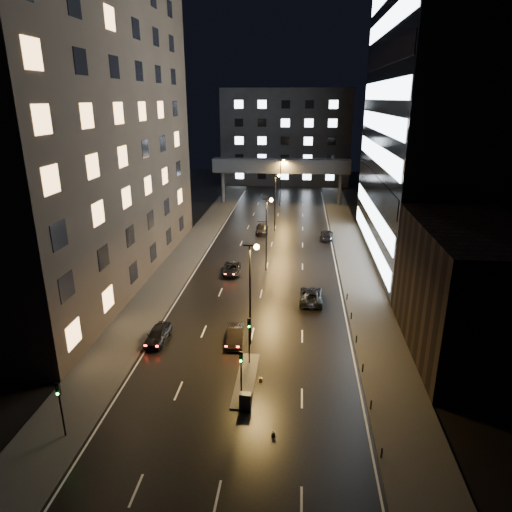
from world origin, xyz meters
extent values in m
plane|color=black|center=(0.00, 40.00, 0.00)|extent=(160.00, 160.00, 0.00)
cube|color=#383533|center=(-12.50, 35.00, 0.07)|extent=(5.00, 110.00, 0.15)
cube|color=#383533|center=(12.50, 35.00, 0.07)|extent=(5.00, 110.00, 0.15)
cube|color=#2D2319|center=(-22.50, 24.00, 20.00)|extent=(15.00, 48.00, 40.00)
cube|color=black|center=(20.00, 9.00, 6.00)|extent=(10.00, 18.00, 12.00)
cube|color=black|center=(25.00, 36.00, 22.50)|extent=(20.00, 36.00, 45.00)
cube|color=#333335|center=(0.00, 98.00, 12.50)|extent=(34.00, 14.00, 25.00)
cube|color=#333335|center=(0.00, 70.00, 8.50)|extent=(30.00, 3.00, 3.00)
cylinder|color=#333335|center=(-13.00, 70.00, 3.50)|extent=(0.80, 0.80, 7.00)
cylinder|color=#333335|center=(13.00, 70.00, 3.50)|extent=(0.80, 0.80, 7.00)
cube|color=#383533|center=(0.30, 2.00, 0.07)|extent=(1.60, 8.00, 0.15)
cylinder|color=black|center=(0.30, 4.50, 1.90)|extent=(0.12, 0.12, 3.50)
cube|color=black|center=(0.30, 4.50, 4.10)|extent=(0.28, 0.22, 0.90)
sphere|color=#0CFF33|center=(0.30, 4.36, 3.82)|extent=(0.18, 0.18, 0.18)
cylinder|color=black|center=(0.30, -1.00, 1.90)|extent=(0.12, 0.12, 3.50)
cube|color=black|center=(0.30, -1.00, 4.10)|extent=(0.28, 0.22, 0.90)
sphere|color=#0CFF33|center=(0.30, -1.14, 3.82)|extent=(0.18, 0.18, 0.18)
cylinder|color=black|center=(-11.50, -6.00, 1.75)|extent=(0.12, 0.12, 3.50)
cube|color=black|center=(-11.50, -6.00, 3.95)|extent=(0.28, 0.22, 0.90)
sphere|color=#0CFF33|center=(-11.50, -6.14, 3.67)|extent=(0.18, 0.18, 0.18)
cylinder|color=black|center=(10.20, -6.00, 0.45)|extent=(0.12, 0.12, 0.90)
cylinder|color=black|center=(10.20, -1.00, 0.45)|extent=(0.12, 0.12, 0.90)
cylinder|color=black|center=(10.20, 4.00, 0.45)|extent=(0.12, 0.12, 0.90)
cylinder|color=black|center=(10.20, 9.00, 0.45)|extent=(0.12, 0.12, 0.90)
cylinder|color=black|center=(10.20, 14.00, 0.45)|extent=(0.12, 0.12, 0.90)
cylinder|color=black|center=(10.20, 19.00, 0.45)|extent=(0.12, 0.12, 0.90)
cylinder|color=black|center=(0.00, 8.00, 5.00)|extent=(0.18, 0.18, 10.00)
cylinder|color=black|center=(0.00, 8.00, 10.00)|extent=(1.20, 0.12, 0.12)
sphere|color=#FF9E38|center=(0.60, 8.00, 9.90)|extent=(0.50, 0.50, 0.50)
cylinder|color=black|center=(0.00, 28.00, 5.00)|extent=(0.18, 0.18, 10.00)
cylinder|color=black|center=(0.00, 28.00, 10.00)|extent=(1.20, 0.12, 0.12)
sphere|color=#FF9E38|center=(0.60, 28.00, 9.90)|extent=(0.50, 0.50, 0.50)
cylinder|color=black|center=(0.00, 48.00, 5.00)|extent=(0.18, 0.18, 10.00)
cylinder|color=black|center=(0.00, 48.00, 10.00)|extent=(1.20, 0.12, 0.12)
sphere|color=#FF9E38|center=(0.60, 48.00, 9.90)|extent=(0.50, 0.50, 0.50)
cylinder|color=black|center=(0.00, 68.00, 5.00)|extent=(0.18, 0.18, 10.00)
cylinder|color=black|center=(0.00, 68.00, 10.00)|extent=(1.20, 0.12, 0.12)
sphere|color=#FF9E38|center=(0.60, 68.00, 9.90)|extent=(0.50, 0.50, 0.50)
imported|color=black|center=(-9.00, 7.60, 0.76)|extent=(1.95, 4.52, 1.52)
imported|color=black|center=(-1.50, 8.22, 0.72)|extent=(1.92, 4.49, 1.44)
imported|color=black|center=(-4.53, 26.38, 0.68)|extent=(2.65, 5.03, 1.35)
imported|color=black|center=(-2.13, 46.30, 0.76)|extent=(2.35, 5.32, 1.52)
imported|color=black|center=(6.00, 18.34, 0.78)|extent=(2.74, 5.66, 1.55)
imported|color=black|center=(9.00, 43.94, 0.74)|extent=(2.52, 5.24, 1.47)
cube|color=#4F4F52|center=(0.70, -1.70, 0.76)|extent=(0.93, 0.58, 1.21)
cone|color=orange|center=(3.00, -4.52, 0.28)|extent=(0.36, 0.36, 0.56)
cone|color=#FF5D0D|center=(1.54, 1.98, 0.23)|extent=(0.44, 0.44, 0.45)
camera|label=1|loc=(4.34, -30.63, 22.50)|focal=32.00mm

